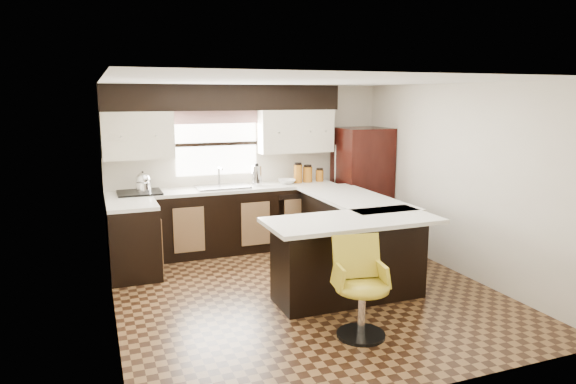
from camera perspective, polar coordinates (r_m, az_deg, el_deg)
name	(u,v)px	position (r m, az deg, el deg)	size (l,w,h in m)	color
floor	(305,292)	(6.08, 1.95, -11.01)	(4.40, 4.40, 0.00)	#49301A
ceiling	(307,81)	(5.66, 2.11, 12.21)	(4.40, 4.40, 0.00)	silver
wall_back	(249,166)	(7.80, -4.33, 2.91)	(4.40, 4.40, 0.00)	beige
wall_front	(424,242)	(3.88, 14.92, -5.36)	(4.40, 4.40, 0.00)	beige
wall_left	(108,205)	(5.31, -19.34, -1.32)	(4.40, 4.40, 0.00)	beige
wall_right	(459,180)	(6.84, 18.43, 1.31)	(4.40, 4.40, 0.00)	beige
base_cab_back	(226,221)	(7.53, -6.87, -3.21)	(3.30, 0.60, 0.90)	black
base_cab_left	(134,242)	(6.71, -16.76, -5.34)	(0.60, 0.70, 0.90)	black
counter_back	(226,189)	(7.44, -6.95, 0.32)	(3.30, 0.60, 0.04)	silver
counter_left	(132,205)	(6.60, -16.98, -1.39)	(0.60, 0.70, 0.04)	silver
soffit	(225,98)	(7.45, -7.04, 10.37)	(3.40, 0.35, 0.36)	black
upper_cab_left	(138,135)	(7.27, -16.36, 6.08)	(0.94, 0.35, 0.64)	beige
upper_cab_right	(295,131)	(7.80, 0.81, 6.79)	(1.14, 0.35, 0.64)	beige
window_pane	(217,144)	(7.61, -7.94, 5.30)	(1.20, 0.02, 0.90)	white
valance	(217,117)	(7.55, -7.95, 8.23)	(1.30, 0.06, 0.18)	#D19B93
sink	(222,187)	(7.40, -7.29, 0.56)	(0.75, 0.45, 0.03)	#B2B2B7
dishwasher	(297,221)	(7.58, 1.03, -3.21)	(0.58, 0.03, 0.78)	black
cooktop	(139,193)	(7.22, -16.19, -0.06)	(0.58, 0.50, 0.03)	black
peninsula_long	(350,234)	(6.85, 6.89, -4.63)	(0.60, 1.95, 0.90)	black
peninsula_return	(349,260)	(5.79, 6.80, -7.50)	(1.65, 0.60, 0.90)	black
counter_pen_long	(354,198)	(6.76, 7.35, -0.72)	(0.84, 1.95, 0.04)	silver
counter_pen_return	(352,221)	(5.57, 7.15, -3.17)	(1.89, 0.84, 0.04)	silver
refrigerator	(362,184)	(8.12, 8.18, 0.86)	(0.75, 0.72, 1.76)	black
bar_chair	(362,289)	(4.91, 8.24, -10.62)	(0.50, 0.50, 0.94)	gold
kettle	(143,181)	(7.20, -15.80, 1.16)	(0.21, 0.21, 0.28)	silver
percolator	(257,176)	(7.54, -3.50, 1.82)	(0.15, 0.15, 0.29)	silver
mixing_bowl	(287,181)	(7.71, -0.15, 1.18)	(0.26, 0.26, 0.06)	white
canister_large	(298,174)	(7.78, 1.11, 2.05)	(0.13, 0.13, 0.27)	#9F5D16
canister_med	(308,174)	(7.84, 2.19, 1.96)	(0.14, 0.14, 0.23)	#9F5D16
canister_small	(320,176)	(7.93, 3.53, 1.82)	(0.12, 0.12, 0.17)	#9F5D16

